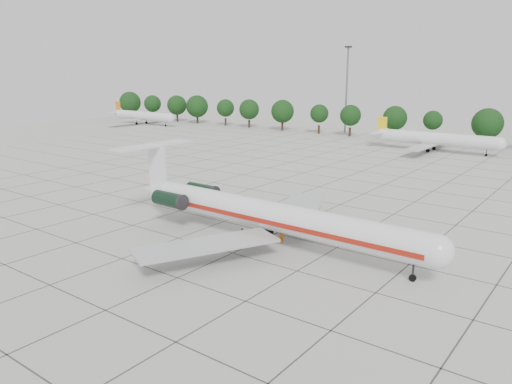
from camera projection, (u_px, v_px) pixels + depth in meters
ground at (224, 222)px, 63.20m from camera, size 260.00×260.00×0.00m
apron_joints at (289, 198)px, 74.85m from camera, size 170.00×170.00×0.02m
main_airliner at (260, 213)px, 54.96m from camera, size 40.49×31.82×9.49m
ground_crew at (282, 237)px, 55.11m from camera, size 0.63×0.49×1.54m
bg_airliner_a at (143, 116)px, 174.38m from camera, size 28.24×27.20×7.40m
bg_airliner_c at (435, 139)px, 116.45m from camera, size 28.24×27.20×7.40m
tree_line at (395, 118)px, 134.61m from camera, size 249.86×8.44×10.22m
floodlight_mast at (347, 85)px, 148.73m from camera, size 1.60×1.60×25.45m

